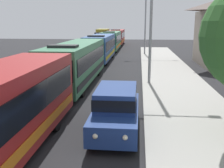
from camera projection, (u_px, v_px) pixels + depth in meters
name	position (u px, v px, depth m)	size (l,w,h in m)	color
bus_second_in_line	(77.00, 62.00, 20.03)	(2.58, 11.72, 3.21)	#33724C
bus_middle	(100.00, 47.00, 32.03)	(2.58, 10.59, 3.21)	#284C8C
bus_fourth_in_line	(111.00, 40.00, 44.13)	(2.58, 10.47, 3.21)	#33724C
bus_rear	(117.00, 37.00, 55.81)	(2.58, 11.19, 3.21)	maroon
white_suv	(116.00, 108.00, 11.28)	(1.86, 4.79, 1.90)	navy
box_truck_oncoming	(102.00, 36.00, 57.65)	(2.35, 6.90, 3.15)	black
streetlamp_mid	(151.00, 8.00, 18.89)	(4.97, 0.28, 8.98)	gray
streetlamp_far	(146.00, 16.00, 37.37)	(6.26, 0.28, 8.59)	gray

